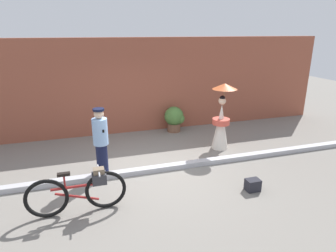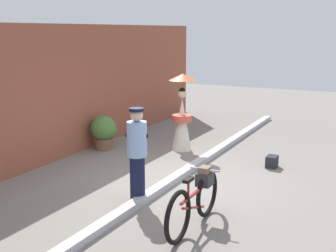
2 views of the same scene
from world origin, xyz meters
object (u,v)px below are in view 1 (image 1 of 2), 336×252
bicycle_near_officer (80,191)px  potted_plant_by_door (175,118)px  backpack_on_pavement (253,185)px  person_officer (101,141)px  person_with_parasol (221,118)px

bicycle_near_officer → potted_plant_by_door: bearing=51.0°
potted_plant_by_door → backpack_on_pavement: bearing=-84.5°
person_officer → potted_plant_by_door: 3.63m
bicycle_near_officer → backpack_on_pavement: size_ratio=6.13×
bicycle_near_officer → backpack_on_pavement: bicycle_near_officer is taller
person_officer → potted_plant_by_door: person_officer is taller
person_officer → potted_plant_by_door: bearing=44.2°
person_with_parasol → bicycle_near_officer: bearing=-152.0°
backpack_on_pavement → person_with_parasol: bearing=80.1°
potted_plant_by_door → backpack_on_pavement: potted_plant_by_door is taller
bicycle_near_officer → potted_plant_by_door: (3.09, 3.82, 0.03)m
bicycle_near_officer → person_with_parasol: person_with_parasol is taller
potted_plant_by_door → bicycle_near_officer: bearing=-129.0°
bicycle_near_officer → person_officer: (0.51, 1.31, 0.43)m
person_officer → backpack_on_pavement: 3.46m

